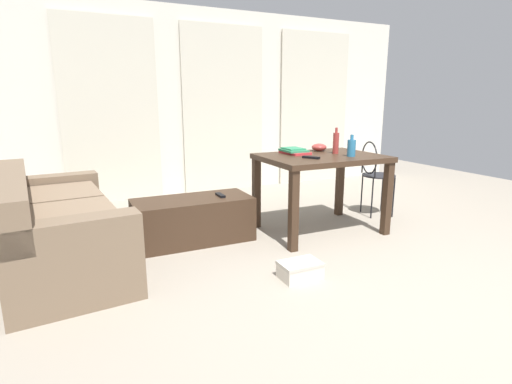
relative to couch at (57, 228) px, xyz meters
The scene contains 14 objects.
ground_plane 2.18m from the couch, ahead, with size 8.95×8.95×0.00m, color gray.
wall_back 3.13m from the couch, 43.92° to the left, with size 5.89×0.10×2.48m, color silver.
curtains 3.05m from the couch, 42.73° to the left, with size 4.19×0.03×2.28m.
couch is the anchor object (origin of this frame).
coffee_table 1.13m from the couch, ahead, with size 1.07×0.48×0.41m.
craft_table 2.38m from the couch, ahead, with size 1.14×0.85×0.76m.
wire_chair 3.22m from the couch, ahead, with size 0.37×0.39×0.84m.
bottle_near 2.64m from the couch, ahead, with size 0.08×0.08×0.21m.
bottle_far 2.61m from the couch, ahead, with size 0.06×0.06×0.26m.
bowl 2.57m from the couch, ahead, with size 0.16×0.16×0.08m, color #9E3833.
book_stack 2.22m from the couch, ahead, with size 0.23×0.31×0.06m.
tv_remote_on_table 2.21m from the couch, ahead, with size 0.05×0.16×0.02m, color black.
tv_remote_primary 1.39m from the couch, ahead, with size 0.05×0.16×0.02m, color black.
shoebox 1.92m from the couch, 32.49° to the right, with size 0.30×0.21×0.13m.
Camera 1 is at (-1.99, -1.68, 1.29)m, focal length 27.77 mm.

